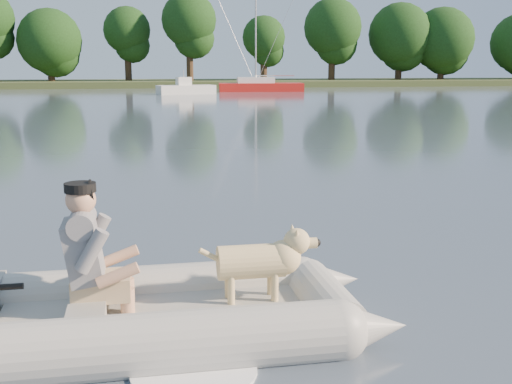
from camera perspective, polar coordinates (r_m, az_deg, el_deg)
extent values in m
plane|color=#4F5C6B|center=(6.08, -0.76, -11.33)|extent=(160.00, 160.00, 0.00)
cube|color=#47512D|center=(67.57, -9.15, 9.47)|extent=(160.00, 12.00, 0.70)
cylinder|color=#332316|center=(67.48, -17.74, 10.12)|extent=(0.70, 0.70, 2.94)
sphere|color=#1A4517|center=(67.51, -17.90, 12.68)|extent=(6.27, 6.27, 6.27)
cylinder|color=#332316|center=(67.51, -11.29, 10.75)|extent=(0.70, 0.70, 3.67)
sphere|color=#1A4517|center=(67.59, -11.41, 13.95)|extent=(4.69, 4.69, 4.69)
cylinder|color=#332316|center=(65.85, -5.90, 11.16)|extent=(0.70, 0.70, 4.29)
sphere|color=#1A4517|center=(65.98, -5.98, 14.99)|extent=(5.43, 5.43, 5.43)
cylinder|color=#332316|center=(67.08, 0.69, 10.76)|extent=(0.70, 0.70, 3.21)
sphere|color=#1A4517|center=(67.12, 0.70, 13.58)|extent=(4.41, 4.41, 4.41)
cylinder|color=#332316|center=(69.40, 6.74, 11.01)|extent=(0.70, 0.70, 3.94)
sphere|color=#1A4517|center=(69.49, 6.82, 14.34)|extent=(6.03, 6.03, 6.03)
cylinder|color=#332316|center=(72.15, 12.55, 10.66)|extent=(0.70, 0.70, 3.52)
sphere|color=#1A4517|center=(72.21, 12.68, 13.53)|extent=(6.68, 6.68, 6.68)
cylinder|color=#332316|center=(73.87, 16.10, 10.38)|extent=(0.70, 0.70, 3.21)
sphere|color=#1A4517|center=(73.92, 16.25, 12.94)|extent=(6.79, 6.79, 6.79)
cube|color=red|center=(54.53, 0.44, 9.20)|extent=(7.18, 2.68, 0.88)
cube|color=white|center=(54.47, -0.02, 9.89)|extent=(3.20, 1.83, 0.53)
cylinder|color=#A5A5AA|center=(54.52, -0.03, 14.28)|extent=(0.14, 0.14, 8.79)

